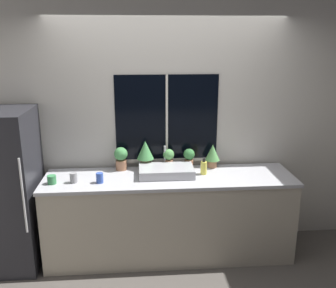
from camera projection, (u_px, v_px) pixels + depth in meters
The scene contains 15 objects.
ground_plane at pixel (172, 270), 3.81m from camera, with size 14.00×14.00×0.00m, color #4C4742.
wall_back at pixel (167, 126), 4.11m from camera, with size 8.00×0.09×2.70m.
wall_right at pixel (329, 109), 5.04m from camera, with size 0.06×7.00×2.70m.
counter at pixel (169, 216), 3.99m from camera, with size 2.59×0.66×0.90m.
refrigerator at pixel (5, 190), 3.74m from camera, with size 0.64×0.70×1.62m.
sink at pixel (166, 171), 3.89m from camera, with size 0.56×0.39×0.26m.
potted_plant_far_left at pixel (121, 157), 4.02m from camera, with size 0.14×0.14×0.25m.
potted_plant_left at pixel (145, 152), 4.03m from camera, with size 0.18×0.18×0.32m.
potted_plant_center at pixel (169, 158), 4.07m from camera, with size 0.12×0.12×0.22m.
potted_plant_right at pixel (189, 157), 4.09m from camera, with size 0.12×0.12×0.22m.
potted_plant_far_right at pixel (213, 154), 4.10m from camera, with size 0.16×0.16×0.26m.
soap_bottle at pixel (204, 168), 3.91m from camera, with size 0.07×0.07×0.17m.
mug_grey at pixel (74, 178), 3.69m from camera, with size 0.07×0.07×0.10m.
mug_green at pixel (52, 180), 3.66m from camera, with size 0.09×0.09×0.08m.
mug_blue at pixel (100, 178), 3.69m from camera, with size 0.07×0.07×0.10m.
Camera 1 is at (-0.30, -3.29, 2.30)m, focal length 40.00 mm.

